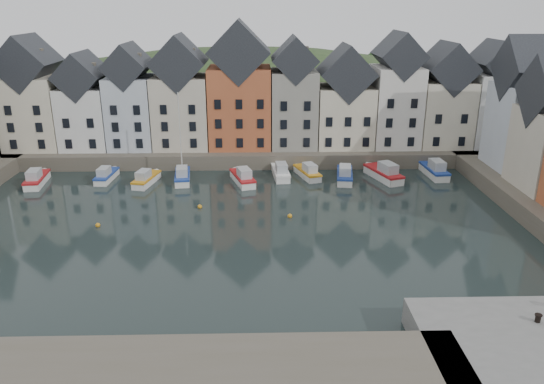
{
  "coord_description": "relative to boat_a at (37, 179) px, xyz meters",
  "views": [
    {
      "loc": [
        2.75,
        -47.75,
        21.94
      ],
      "look_at": [
        4.1,
        6.0,
        2.56
      ],
      "focal_mm": 35.0,
      "sensor_mm": 36.0,
      "label": 1
    }
  ],
  "objects": [
    {
      "name": "boat_c",
      "position": [
        13.84,
        -0.15,
        -0.05
      ],
      "size": [
        2.92,
        5.95,
        2.19
      ],
      "rotation": [
        0.0,
        0.0,
        -0.21
      ],
      "color": "silver",
      "rests_on": "ground"
    },
    {
      "name": "boat_f",
      "position": [
        31.09,
        2.14,
        -0.0
      ],
      "size": [
        2.41,
        6.24,
        2.34
      ],
      "rotation": [
        0.0,
        0.0,
        0.09
      ],
      "color": "silver",
      "rests_on": "ground"
    },
    {
      "name": "boat_a",
      "position": [
        0.0,
        0.0,
        0.0
      ],
      "size": [
        2.6,
        6.32,
        2.36
      ],
      "rotation": [
        0.0,
        0.0,
        0.11
      ],
      "color": "silver",
      "rests_on": "ground"
    },
    {
      "name": "hillside",
      "position": [
        25.53,
        39.36,
        -18.66
      ],
      "size": [
        153.6,
        70.4,
        64.0
      ],
      "color": "#25361B",
      "rests_on": "ground"
    },
    {
      "name": "boat_i",
      "position": [
        44.56,
        1.0,
        0.09
      ],
      "size": [
        4.24,
        7.24,
        2.66
      ],
      "rotation": [
        0.0,
        0.0,
        0.32
      ],
      "color": "silver",
      "rests_on": "ground"
    },
    {
      "name": "far_quay",
      "position": [
        25.51,
        13.36,
        0.3
      ],
      "size": [
        90.0,
        16.0,
        2.0
      ],
      "primitive_type": "cube",
      "color": "#524C3E",
      "rests_on": "ground"
    },
    {
      "name": "boat_g",
      "position": [
        34.66,
        2.11,
        -0.04
      ],
      "size": [
        3.46,
        6.08,
        2.23
      ],
      "rotation": [
        0.0,
        0.0,
        0.3
      ],
      "color": "silver",
      "rests_on": "ground"
    },
    {
      "name": "near_wall",
      "position": [
        15.51,
        -38.64,
        0.3
      ],
      "size": [
        50.0,
        6.0,
        2.0
      ],
      "primitive_type": "cube",
      "color": "#524C3E",
      "rests_on": "ground"
    },
    {
      "name": "boat_b",
      "position": [
        8.38,
        1.46,
        -0.07
      ],
      "size": [
        2.08,
        5.61,
        2.11
      ],
      "rotation": [
        0.0,
        0.0,
        -0.07
      ],
      "color": "silver",
      "rests_on": "ground"
    },
    {
      "name": "ground",
      "position": [
        25.51,
        -16.64,
        -0.7
      ],
      "size": [
        260.0,
        260.0,
        0.0
      ],
      "primitive_type": "plane",
      "color": "black",
      "rests_on": "ground"
    },
    {
      "name": "boat_h",
      "position": [
        39.32,
        0.63,
        0.02
      ],
      "size": [
        2.86,
        6.54,
        2.43
      ],
      "rotation": [
        0.0,
        0.0,
        -0.15
      ],
      "color": "silver",
      "rests_on": "ground"
    },
    {
      "name": "boat_d",
      "position": [
        18.33,
        0.83,
        0.05
      ],
      "size": [
        2.52,
        6.21,
        11.55
      ],
      "rotation": [
        0.0,
        0.0,
        0.11
      ],
      "color": "silver",
      "rests_on": "ground"
    },
    {
      "name": "far_terrace",
      "position": [
        28.72,
        11.36,
        8.17
      ],
      "size": [
        72.37,
        8.16,
        17.78
      ],
      "color": "beige",
      "rests_on": "far_quay"
    },
    {
      "name": "mooring_bollard",
      "position": [
        46.55,
        -34.85,
        1.61
      ],
      "size": [
        0.48,
        0.48,
        0.56
      ],
      "color": "black",
      "rests_on": "near_quay"
    },
    {
      "name": "boat_j",
      "position": [
        51.56,
        2.36,
        0.06
      ],
      "size": [
        2.51,
        6.8,
        2.57
      ],
      "rotation": [
        0.0,
        0.0,
        0.07
      ],
      "color": "silver",
      "rests_on": "ground"
    },
    {
      "name": "mooring_buoys",
      "position": [
        21.51,
        -11.31,
        -0.55
      ],
      "size": [
        20.5,
        5.5,
        0.5
      ],
      "color": "#C68217",
      "rests_on": "ground"
    },
    {
      "name": "boat_e",
      "position": [
        26.15,
        -0.11,
        0.01
      ],
      "size": [
        3.62,
        6.49,
        2.38
      ],
      "rotation": [
        0.0,
        0.0,
        0.29
      ],
      "color": "silver",
      "rests_on": "ground"
    }
  ]
}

